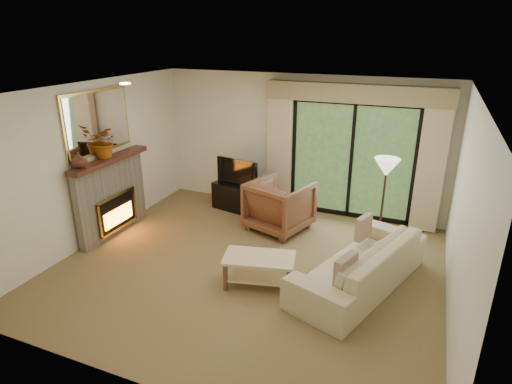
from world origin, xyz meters
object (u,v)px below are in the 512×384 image
at_px(armchair, 280,205).
at_px(sofa, 360,263).
at_px(media_console, 240,197).
at_px(coffee_table, 259,271).

bearing_deg(armchair, sofa, 159.00).
distance_m(media_console, sofa, 3.19).
distance_m(media_console, coffee_table, 2.68).
height_order(armchair, coffee_table, armchair).
bearing_deg(sofa, coffee_table, -48.86).
bearing_deg(sofa, armchair, -108.94).
bearing_deg(armchair, coffee_table, 117.95).
height_order(armchair, sofa, armchair).
bearing_deg(armchair, media_console, -10.65).
distance_m(armchair, coffee_table, 1.84).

